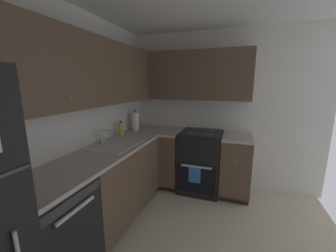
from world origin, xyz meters
TOP-DOWN VIEW (x-y plane):
  - wall_back at (0.00, 1.46)m, footprint 3.51×0.05m
  - wall_right at (1.73, 0.00)m, footprint 0.05×2.97m
  - dishwasher at (-0.55, 1.13)m, footprint 0.60×0.63m
  - lower_cabinets_back at (0.43, 1.14)m, footprint 1.35×0.62m
  - countertop_back at (0.43, 1.13)m, footprint 2.55×0.60m
  - lower_cabinets_right at (1.41, 0.11)m, footprint 0.62×1.30m
  - countertop_right at (1.41, 0.11)m, footprint 0.60×1.30m
  - oven_range at (1.42, 0.26)m, footprint 0.68×0.62m
  - upper_cabinets_back at (0.27, 1.27)m, footprint 2.23×0.34m
  - upper_cabinets_right at (1.55, 0.51)m, footprint 0.32×1.85m
  - sink at (0.47, 1.10)m, footprint 0.66×0.40m
  - faucet at (0.47, 1.31)m, footprint 0.07×0.16m
  - soap_bottle at (0.88, 1.31)m, footprint 0.06×0.06m
  - paper_towel_roll at (1.27, 1.29)m, footprint 0.11×0.11m

SIDE VIEW (x-z plane):
  - dishwasher at x=-0.55m, z-range 0.00..0.88m
  - lower_cabinets_back at x=0.43m, z-range 0.00..0.89m
  - lower_cabinets_right at x=1.41m, z-range 0.00..0.89m
  - oven_range at x=1.42m, z-range -0.07..1.00m
  - sink at x=0.47m, z-range 0.83..0.93m
  - countertop_back at x=0.43m, z-range 0.88..0.92m
  - countertop_right at x=1.41m, z-range 0.88..0.92m
  - soap_bottle at x=0.88m, z-range 0.91..1.12m
  - faucet at x=0.47m, z-range 0.94..1.12m
  - paper_towel_roll at x=1.27m, z-range 0.89..1.23m
  - wall_back at x=0.00m, z-range 0.00..2.44m
  - wall_right at x=1.73m, z-range 0.00..2.44m
  - upper_cabinets_back at x=0.27m, z-range 1.41..2.12m
  - upper_cabinets_right at x=1.55m, z-range 1.41..2.12m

